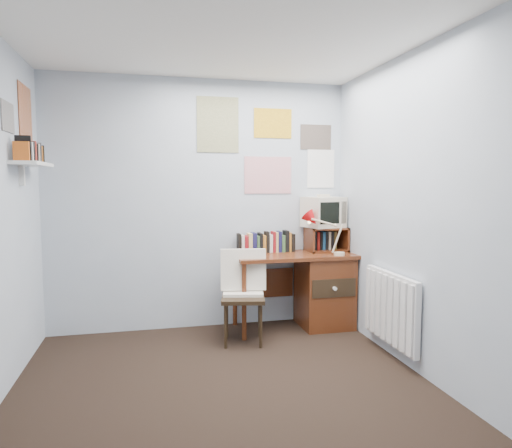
{
  "coord_description": "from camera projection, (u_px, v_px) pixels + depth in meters",
  "views": [
    {
      "loc": [
        -0.5,
        -2.85,
        1.47
      ],
      "look_at": [
        0.39,
        0.98,
        1.12
      ],
      "focal_mm": 32.0,
      "sensor_mm": 36.0,
      "label": 1
    }
  ],
  "objects": [
    {
      "name": "ground",
      "position": [
        232.0,
        407.0,
        3.01
      ],
      "size": [
        3.5,
        3.5,
        0.0
      ],
      "primitive_type": "plane",
      "color": "black",
      "rests_on": "ground"
    },
    {
      "name": "back_wall",
      "position": [
        201.0,
        205.0,
        4.59
      ],
      "size": [
        3.0,
        0.02,
        2.5
      ],
      "primitive_type": "cube",
      "color": "#AFBAC8",
      "rests_on": "ground"
    },
    {
      "name": "right_wall",
      "position": [
        439.0,
        214.0,
        3.23
      ],
      "size": [
        0.02,
        3.5,
        2.5
      ],
      "primitive_type": "cube",
      "color": "#AFBAC8",
      "rests_on": "ground"
    },
    {
      "name": "ceiling",
      "position": [
        230.0,
        14.0,
        2.78
      ],
      "size": [
        3.0,
        3.5,
        0.02
      ],
      "primitive_type": "cube",
      "color": "white",
      "rests_on": "back_wall"
    },
    {
      "name": "desk",
      "position": [
        319.0,
        287.0,
        4.67
      ],
      "size": [
        1.2,
        0.55,
        0.76
      ],
      "color": "#602C16",
      "rests_on": "ground"
    },
    {
      "name": "desk_chair",
      "position": [
        243.0,
        298.0,
        4.18
      ],
      "size": [
        0.5,
        0.48,
        0.83
      ],
      "primitive_type": "cube",
      "rotation": [
        0.0,
        0.0,
        -0.2
      ],
      "color": "black",
      "rests_on": "ground"
    },
    {
      "name": "desk_lamp",
      "position": [
        340.0,
        236.0,
        4.47
      ],
      "size": [
        0.33,
        0.31,
        0.39
      ],
      "primitive_type": "cube",
      "rotation": [
        0.0,
        0.0,
        0.33
      ],
      "color": "red",
      "rests_on": "desk"
    },
    {
      "name": "tv_riser",
      "position": [
        326.0,
        239.0,
        4.76
      ],
      "size": [
        0.4,
        0.3,
        0.25
      ],
      "primitive_type": "cube",
      "color": "#602C16",
      "rests_on": "desk"
    },
    {
      "name": "crt_tv",
      "position": [
        323.0,
        211.0,
        4.75
      ],
      "size": [
        0.44,
        0.42,
        0.34
      ],
      "primitive_type": "cube",
      "rotation": [
        0.0,
        0.0,
        0.27
      ],
      "color": "beige",
      "rests_on": "tv_riser"
    },
    {
      "name": "book_row",
      "position": [
        266.0,
        241.0,
        4.69
      ],
      "size": [
        0.6,
        0.14,
        0.22
      ],
      "primitive_type": "cube",
      "color": "#602C16",
      "rests_on": "desk"
    },
    {
      "name": "radiator",
      "position": [
        391.0,
        308.0,
        3.83
      ],
      "size": [
        0.09,
        0.8,
        0.6
      ],
      "primitive_type": "cube",
      "color": "white",
      "rests_on": "right_wall"
    },
    {
      "name": "wall_shelf",
      "position": [
        32.0,
        164.0,
        3.61
      ],
      "size": [
        0.2,
        0.62,
        0.24
      ],
      "primitive_type": "cube",
      "color": "white",
      "rests_on": "left_wall"
    },
    {
      "name": "posters_back",
      "position": [
        268.0,
        146.0,
        4.69
      ],
      "size": [
        1.2,
        0.01,
        0.9
      ],
      "primitive_type": "cube",
      "color": "white",
      "rests_on": "back_wall"
    },
    {
      "name": "posters_left",
      "position": [
        17.0,
        115.0,
        3.55
      ],
      "size": [
        0.01,
        0.7,
        0.6
      ],
      "primitive_type": "cube",
      "color": "white",
      "rests_on": "left_wall"
    }
  ]
}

